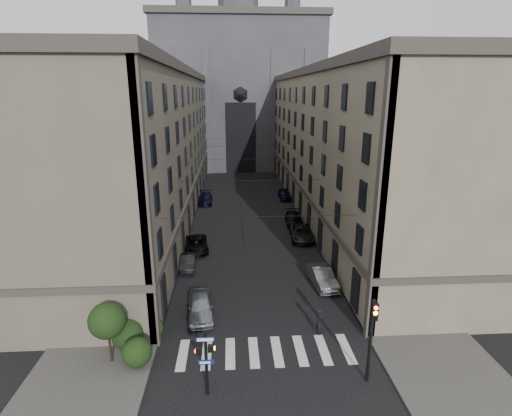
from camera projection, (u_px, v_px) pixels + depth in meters
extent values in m
plane|color=black|center=(274.00, 412.00, 20.73)|extent=(260.00, 260.00, 0.00)
cube|color=#383533|center=(170.00, 213.00, 54.58)|extent=(7.00, 80.00, 0.15)
cube|color=#383533|center=(321.00, 210.00, 55.83)|extent=(7.00, 80.00, 0.15)
cube|color=beige|center=(265.00, 352.00, 25.52)|extent=(11.00, 3.20, 0.01)
cube|color=#514B3E|center=(143.00, 148.00, 51.90)|extent=(13.00, 60.00, 18.00)
cube|color=#38332D|center=(136.00, 72.00, 49.27)|extent=(13.60, 60.60, 0.90)
cube|color=#38332D|center=(145.00, 184.00, 53.25)|extent=(13.40, 60.30, 0.50)
cube|color=brown|center=(346.00, 146.00, 53.51)|extent=(13.00, 60.00, 18.00)
cube|color=#38332D|center=(351.00, 72.00, 50.88)|extent=(13.60, 60.60, 0.90)
cube|color=#38332D|center=(344.00, 181.00, 54.85)|extent=(13.40, 60.30, 0.50)
cube|color=#2D2D33|center=(239.00, 97.00, 88.40)|extent=(34.00, 22.00, 30.00)
cube|color=#38332D|center=(238.00, 20.00, 84.06)|extent=(35.00, 23.00, 1.20)
cube|color=black|center=(241.00, 138.00, 80.05)|extent=(6.00, 0.30, 14.00)
cylinder|color=black|center=(206.00, 363.00, 21.40)|extent=(0.18, 0.18, 4.00)
cube|color=orange|center=(211.00, 348.00, 21.16)|extent=(0.34, 0.24, 0.38)
cube|color=#FF0C07|center=(199.00, 351.00, 21.28)|extent=(0.34, 0.24, 0.38)
cube|color=navy|center=(205.00, 339.00, 20.84)|extent=(0.95, 0.05, 0.24)
cube|color=navy|center=(206.00, 362.00, 21.23)|extent=(0.85, 0.05, 0.27)
cylinder|color=black|center=(370.00, 341.00, 22.25)|extent=(0.20, 0.20, 5.20)
cube|color=black|center=(375.00, 312.00, 21.48)|extent=(0.34, 0.30, 1.00)
cylinder|color=#FF0C07|center=(376.00, 308.00, 21.24)|extent=(0.22, 0.05, 0.22)
cylinder|color=orange|center=(376.00, 313.00, 21.33)|extent=(0.22, 0.05, 0.22)
cylinder|color=black|center=(375.00, 319.00, 21.42)|extent=(0.22, 0.05, 0.22)
sphere|color=black|center=(137.00, 352.00, 23.80)|extent=(1.80, 1.80, 1.80)
sphere|color=black|center=(127.00, 334.00, 25.44)|extent=(2.00, 2.00, 2.00)
sphere|color=black|center=(153.00, 328.00, 26.57)|extent=(1.40, 1.40, 1.40)
cylinder|color=black|center=(110.00, 344.00, 24.10)|extent=(0.16, 0.16, 2.40)
sphere|color=black|center=(107.00, 320.00, 23.65)|extent=(2.20, 2.20, 2.20)
cylinder|color=black|center=(260.00, 217.00, 28.21)|extent=(14.00, 0.03, 0.03)
cylinder|color=black|center=(252.00, 181.00, 39.71)|extent=(14.00, 0.03, 0.03)
cylinder|color=black|center=(246.00, 159.00, 52.17)|extent=(14.00, 0.03, 0.03)
cylinder|color=black|center=(243.00, 146.00, 64.63)|extent=(14.00, 0.03, 0.03)
cylinder|color=black|center=(241.00, 138.00, 76.12)|extent=(14.00, 0.03, 0.03)
cylinder|color=black|center=(236.00, 161.00, 53.16)|extent=(0.03, 60.00, 0.03)
cylinder|color=black|center=(256.00, 161.00, 53.32)|extent=(0.03, 60.00, 0.03)
imported|color=gray|center=(201.00, 306.00, 29.40)|extent=(2.31, 4.81, 1.58)
imported|color=black|center=(188.00, 262.00, 37.33)|extent=(1.47, 3.89, 1.27)
imported|color=black|center=(197.00, 244.00, 41.64)|extent=(2.89, 5.21, 1.38)
imported|color=black|center=(205.00, 199.00, 59.31)|extent=(2.19, 5.12, 1.47)
imported|color=slate|center=(322.00, 277.00, 34.11)|extent=(2.12, 4.88, 1.56)
imported|color=black|center=(302.00, 233.00, 44.82)|extent=(2.82, 5.57, 1.51)
imported|color=black|center=(294.00, 219.00, 49.98)|extent=(2.26, 5.00, 1.42)
imported|color=black|center=(285.00, 194.00, 61.75)|extent=(1.86, 4.50, 1.52)
imported|color=black|center=(319.00, 321.00, 27.19)|extent=(0.56, 0.75, 1.89)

